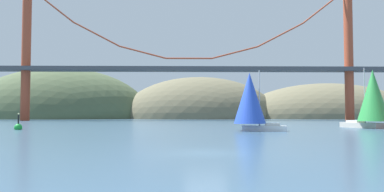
% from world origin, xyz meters
% --- Properties ---
extents(ground_plane, '(360.00, 360.00, 0.00)m').
position_xyz_m(ground_plane, '(0.00, 0.00, 0.00)').
color(ground_plane, '#385670').
extents(headland_left, '(78.44, 44.00, 43.48)m').
position_xyz_m(headland_left, '(-55.00, 135.00, 0.00)').
color(headland_left, '#4C5B3D').
rests_on(headland_left, ground_plane).
extents(headland_right, '(76.22, 44.00, 30.38)m').
position_xyz_m(headland_right, '(60.00, 135.00, 0.00)').
color(headland_right, '#6B664C').
rests_on(headland_right, ground_plane).
extents(headland_center, '(67.49, 44.00, 35.56)m').
position_xyz_m(headland_center, '(5.00, 135.00, 0.00)').
color(headland_center, '#6B664C').
rests_on(headland_center, ground_plane).
extents(suspension_bridge, '(139.87, 6.00, 43.30)m').
position_xyz_m(suspension_bridge, '(-0.00, 95.00, 18.69)').
color(suspension_bridge, '#A34228').
rests_on(suspension_bridge, ground_plane).
extents(sailboat_green_sail, '(5.87, 9.37, 9.66)m').
position_xyz_m(sailboat_green_sail, '(28.00, 34.52, 4.80)').
color(sailboat_green_sail, '#B7B2A8').
rests_on(sailboat_green_sail, ground_plane).
extents(sailboat_blue_spinnaker, '(7.34, 4.97, 8.11)m').
position_xyz_m(sailboat_blue_spinnaker, '(7.54, 26.76, 4.18)').
color(sailboat_blue_spinnaker, white).
rests_on(sailboat_blue_spinnaker, ground_plane).
extents(channel_buoy, '(1.10, 1.10, 2.64)m').
position_xyz_m(channel_buoy, '(-25.23, 31.24, 0.37)').
color(channel_buoy, green).
rests_on(channel_buoy, ground_plane).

